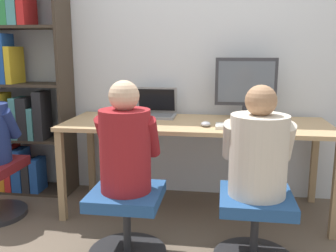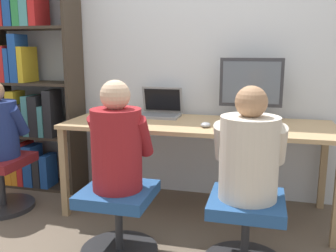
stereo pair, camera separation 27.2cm
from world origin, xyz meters
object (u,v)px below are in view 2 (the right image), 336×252
object	(u,v)px
desktop_monitor	(251,88)
person_at_laptop	(117,143)
bookshelf	(27,92)
office_chair_side	(1,180)
office_chair_left	(246,228)
keyboard	(245,128)
laptop	(160,110)
person_at_monitor	(249,152)
office_chair_right	(119,217)

from	to	relation	value
desktop_monitor	person_at_laptop	distance (m)	1.22
bookshelf	office_chair_side	xyz separation A→B (m)	(0.07, -0.52, -0.64)
office_chair_left	office_chair_side	xyz separation A→B (m)	(-1.93, 0.36, 0.00)
bookshelf	office_chair_side	world-z (taller)	bookshelf
desktop_monitor	keyboard	world-z (taller)	desktop_monitor
desktop_monitor	keyboard	xyz separation A→B (m)	(-0.02, -0.38, -0.24)
laptop	person_at_monitor	xyz separation A→B (m)	(0.77, -0.89, -0.06)
desktop_monitor	person_at_monitor	xyz separation A→B (m)	(0.03, -0.90, -0.26)
keyboard	person_at_laptop	size ratio (longest dim) A/B	0.62
office_chair_right	keyboard	bearing A→B (deg)	38.56
office_chair_left	office_chair_right	distance (m)	0.77
office_chair_right	person_at_laptop	xyz separation A→B (m)	(-0.00, 0.01, 0.47)
person_at_monitor	person_at_laptop	bearing A→B (deg)	-176.40
office_chair_left	person_at_monitor	size ratio (longest dim) A/B	0.76
office_chair_left	office_chair_side	world-z (taller)	same
bookshelf	office_chair_right	bearing A→B (deg)	-36.98
bookshelf	office_chair_left	bearing A→B (deg)	-23.79
desktop_monitor	office_chair_right	distance (m)	1.40
office_chair_right	office_chair_side	distance (m)	1.24
office_chair_left	person_at_monitor	xyz separation A→B (m)	(-0.00, 0.00, 0.46)
office_chair_right	laptop	bearing A→B (deg)	89.89
office_chair_left	laptop	bearing A→B (deg)	130.52
desktop_monitor	office_chair_right	xyz separation A→B (m)	(-0.73, -0.95, -0.72)
laptop	bookshelf	distance (m)	1.25
keyboard	person_at_laptop	bearing A→B (deg)	-141.68
keyboard	office_chair_right	world-z (taller)	keyboard
laptop	bookshelf	xyz separation A→B (m)	(-1.24, -0.01, 0.12)
laptop	office_chair_right	bearing A→B (deg)	-90.11
person_at_laptop	desktop_monitor	bearing A→B (deg)	52.28
desktop_monitor	bookshelf	size ratio (longest dim) A/B	0.25
laptop	keyboard	world-z (taller)	laptop
office_chair_left	bookshelf	bearing A→B (deg)	156.21
bookshelf	office_chair_side	bearing A→B (deg)	-81.84
desktop_monitor	office_chair_side	distance (m)	2.10
desktop_monitor	person_at_monitor	world-z (taller)	desktop_monitor
office_chair_right	office_chair_left	bearing A→B (deg)	3.61
office_chair_left	person_at_laptop	size ratio (longest dim) A/B	0.73
person_at_laptop	office_chair_side	bearing A→B (deg)	160.75
desktop_monitor	office_chair_left	distance (m)	1.16
desktop_monitor	bookshelf	bearing A→B (deg)	-179.42
laptop	office_chair_side	bearing A→B (deg)	-155.43
person_at_laptop	bookshelf	world-z (taller)	bookshelf
office_chair_right	bookshelf	xyz separation A→B (m)	(-1.24, 0.93, 0.64)
office_chair_right	office_chair_side	bearing A→B (deg)	160.53
office_chair_right	bookshelf	distance (m)	1.68
keyboard	bookshelf	xyz separation A→B (m)	(-1.96, 0.36, 0.15)
desktop_monitor	laptop	xyz separation A→B (m)	(-0.73, -0.01, -0.20)
keyboard	person_at_monitor	distance (m)	0.52
keyboard	laptop	bearing A→B (deg)	152.43
keyboard	office_chair_left	distance (m)	0.72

